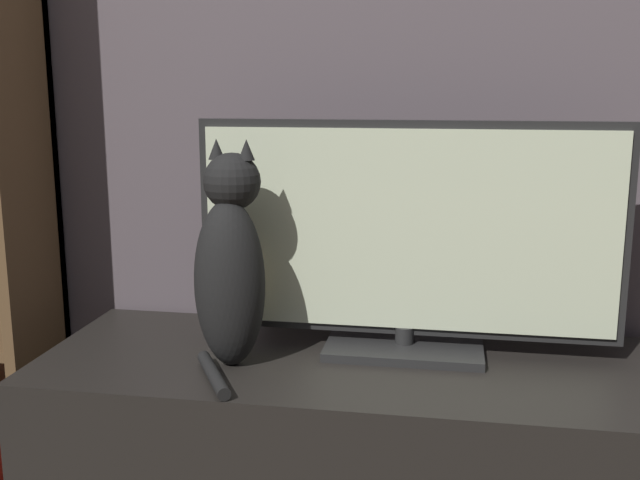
% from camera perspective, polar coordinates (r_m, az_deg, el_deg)
% --- Properties ---
extents(wall_back, '(4.80, 0.05, 2.60)m').
position_cam_1_polar(wall_back, '(1.94, 3.85, 17.30)').
color(wall_back, '#564C51').
rests_on(wall_back, ground_plane).
extents(tv_stand, '(1.42, 0.55, 0.50)m').
position_cam_1_polar(tv_stand, '(1.83, 2.25, -16.37)').
color(tv_stand, black).
rests_on(tv_stand, ground_plane).
extents(tv, '(0.97, 0.22, 0.54)m').
position_cam_1_polar(tv, '(1.72, 6.63, -0.06)').
color(tv, black).
rests_on(tv, tv_stand).
extents(cat, '(0.17, 0.30, 0.50)m').
position_cam_1_polar(cat, '(1.65, -6.83, -2.01)').
color(cat, black).
rests_on(cat, tv_stand).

